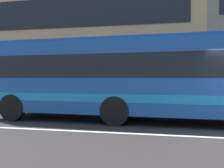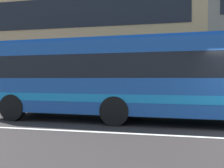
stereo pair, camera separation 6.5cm
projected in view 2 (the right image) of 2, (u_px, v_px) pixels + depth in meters
hedge_row_far at (216, 101)px, 12.20m from camera, size 14.48×1.10×1.00m
apartment_block_left at (55, 36)px, 23.55m from camera, size 25.77×8.22×11.23m
transit_bus at (140, 76)px, 9.45m from camera, size 11.49×2.97×3.06m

